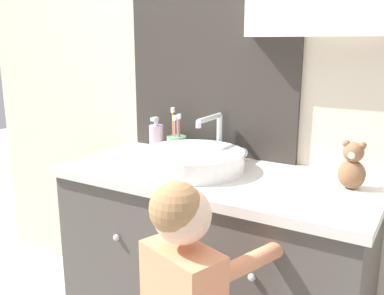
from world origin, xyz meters
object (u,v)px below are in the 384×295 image
object	(u,v)px
toothbrush_holder	(177,143)
soap_dispenser	(156,137)
sink_basin	(193,159)
teddy_bear	(352,166)

from	to	relation	value
toothbrush_holder	soap_dispenser	xyz separation A→B (m)	(-0.10, -0.01, 0.02)
sink_basin	soap_dispenser	xyz separation A→B (m)	(-0.30, 0.17, 0.02)
teddy_bear	sink_basin	bearing A→B (deg)	-171.77
soap_dispenser	teddy_bear	world-z (taller)	teddy_bear
toothbrush_holder	sink_basin	bearing A→B (deg)	-43.41
toothbrush_holder	soap_dispenser	world-z (taller)	toothbrush_holder
toothbrush_holder	teddy_bear	distance (m)	0.77
sink_basin	toothbrush_holder	xyz separation A→B (m)	(-0.20, 0.18, 0.00)
sink_basin	teddy_bear	world-z (taller)	sink_basin
sink_basin	toothbrush_holder	distance (m)	0.27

